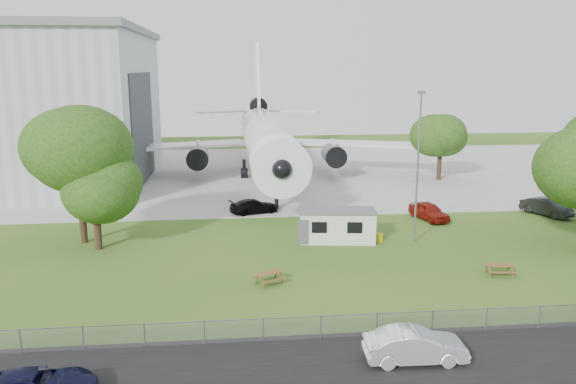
{
  "coord_description": "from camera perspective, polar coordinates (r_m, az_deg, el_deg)",
  "views": [
    {
      "loc": [
        -6.45,
        -36.14,
        13.87
      ],
      "look_at": [
        -1.91,
        8.0,
        4.0
      ],
      "focal_mm": 35.0,
      "sensor_mm": 36.0,
      "label": 1
    }
  ],
  "objects": [
    {
      "name": "car_ne_hatch",
      "position": [
        53.77,
        14.13,
        -1.92
      ],
      "size": [
        3.09,
        5.0,
        1.59
      ],
      "primitive_type": "imported",
      "rotation": [
        0.0,
        0.0,
        0.28
      ],
      "color": "maroon",
      "rests_on": "ground"
    },
    {
      "name": "tree_west_small",
      "position": [
        45.3,
        -19.06,
        0.24
      ],
      "size": [
        6.11,
        6.11,
        7.82
      ],
      "color": "#382619",
      "rests_on": "ground"
    },
    {
      "name": "lamp_mast",
      "position": [
        45.49,
        13.02,
        2.25
      ],
      "size": [
        0.16,
        0.16,
        12.0
      ],
      "primitive_type": "cylinder",
      "color": "slate",
      "rests_on": "ground"
    },
    {
      "name": "car_apron_van",
      "position": [
        54.56,
        -3.49,
        -1.46
      ],
      "size": [
        5.1,
        3.24,
        1.38
      ],
      "primitive_type": "imported",
      "rotation": [
        0.0,
        0.0,
        1.87
      ],
      "color": "black",
      "rests_on": "ground"
    },
    {
      "name": "car_ne_sedan",
      "position": [
        59.06,
        24.78,
        -1.42
      ],
      "size": [
        3.68,
        5.13,
        1.61
      ],
      "primitive_type": "imported",
      "rotation": [
        0.0,
        0.0,
        0.46
      ],
      "color": "black",
      "rests_on": "ground"
    },
    {
      "name": "fence",
      "position": [
        30.71,
        7.13,
        -14.4
      ],
      "size": [
        58.0,
        0.04,
        1.3
      ],
      "primitive_type": "cube",
      "color": "gray",
      "rests_on": "ground"
    },
    {
      "name": "picnic_east",
      "position": [
        41.34,
        20.62,
        -7.9
      ],
      "size": [
        1.98,
        1.72,
        0.76
      ],
      "primitive_type": null,
      "rotation": [
        0.0,
        0.0,
        -0.13
      ],
      "color": "brown",
      "rests_on": "ground"
    },
    {
      "name": "tree_far_apron",
      "position": [
        72.48,
        15.27,
        5.43
      ],
      "size": [
        6.34,
        6.34,
        8.63
      ],
      "color": "#382619",
      "rests_on": "ground"
    },
    {
      "name": "airliner",
      "position": [
        72.64,
        -2.33,
        5.73
      ],
      "size": [
        46.36,
        47.73,
        17.69
      ],
      "color": "white",
      "rests_on": "ground"
    },
    {
      "name": "site_cabin",
      "position": [
        45.86,
        5.04,
        -3.4
      ],
      "size": [
        6.89,
        3.45,
        2.62
      ],
      "color": "silver",
      "rests_on": "ground"
    },
    {
      "name": "car_centre_sedan",
      "position": [
        28.55,
        12.79,
        -15.01
      ],
      "size": [
        4.96,
        1.86,
        1.62
      ],
      "primitive_type": "imported",
      "rotation": [
        0.0,
        0.0,
        1.54
      ],
      "color": "white",
      "rests_on": "ground"
    },
    {
      "name": "ground",
      "position": [
        39.24,
        4.02,
        -8.19
      ],
      "size": [
        160.0,
        160.0,
        0.0
      ],
      "primitive_type": "plane",
      "color": "#527628"
    },
    {
      "name": "concrete_apron",
      "position": [
        75.69,
        -0.89,
        1.99
      ],
      "size": [
        120.0,
        46.0,
        0.03
      ],
      "primitive_type": "cube",
      "color": "#B7B7B2",
      "rests_on": "ground"
    },
    {
      "name": "asphalt_strip",
      "position": [
        27.73,
        8.82,
        -17.61
      ],
      "size": [
        120.0,
        8.0,
        0.02
      ],
      "primitive_type": "cube",
      "color": "black",
      "rests_on": "ground"
    },
    {
      "name": "tree_west_big",
      "position": [
        47.05,
        -20.62,
        3.65
      ],
      "size": [
        9.4,
        9.4,
        11.96
      ],
      "color": "#382619",
      "rests_on": "ground"
    },
    {
      "name": "picnic_west",
      "position": [
        37.32,
        -1.91,
        -9.28
      ],
      "size": [
        2.3,
        2.19,
        0.76
      ],
      "primitive_type": null,
      "rotation": [
        0.0,
        0.0,
        0.51
      ],
      "color": "brown",
      "rests_on": "ground"
    }
  ]
}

